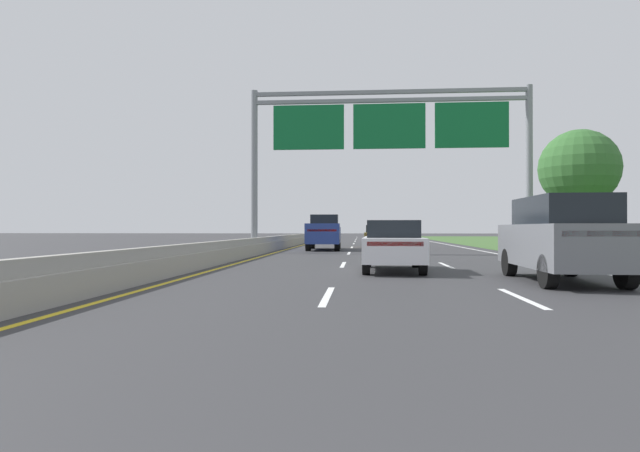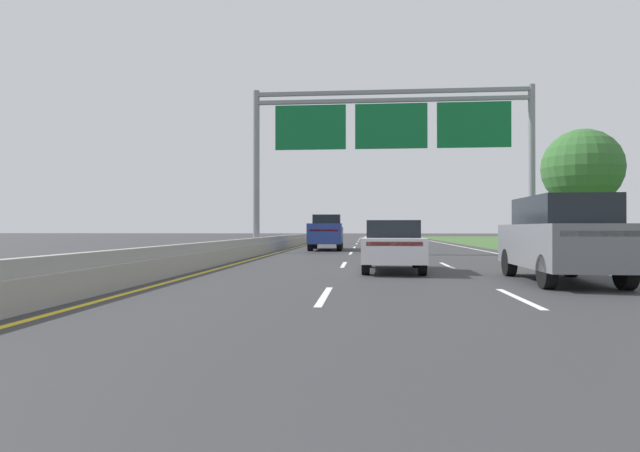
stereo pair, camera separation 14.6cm
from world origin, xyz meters
TOP-DOWN VIEW (x-y plane):
  - ground_plane at (0.00, 35.00)m, footprint 220.00×220.00m
  - lane_striping at (0.00, 34.54)m, footprint 11.96×106.00m
  - grass_verge_right at (13.95, 35.00)m, footprint 14.00×110.00m
  - median_barrier_concrete at (-6.60, 35.00)m, footprint 0.60×110.00m
  - overhead_sign_gantry at (0.30, 28.73)m, footprint 15.06×0.42m
  - pickup_truck_blue at (-3.51, 33.09)m, footprint 2.13×5.45m
  - car_white_centre_lane_sedan at (-0.20, 16.82)m, footprint 1.95×4.45m
  - car_darkgreen_centre_lane_sedan at (0.12, 45.19)m, footprint 1.83×4.40m
  - car_gold_centre_lane_sedan at (-0.06, 38.10)m, footprint 1.89×4.43m
  - car_grey_right_lane_suv at (3.75, 13.68)m, footprint 1.96×4.72m
  - roadside_tree_mid at (10.95, 30.72)m, footprint 4.34×4.34m

SIDE VIEW (x-z plane):
  - ground_plane at x=0.00m, z-range 0.00..0.00m
  - lane_striping at x=0.00m, z-range 0.00..0.01m
  - grass_verge_right at x=13.95m, z-range 0.00..0.02m
  - median_barrier_concrete at x=-6.60m, z-range -0.07..0.78m
  - car_white_centre_lane_sedan at x=-0.20m, z-range 0.03..1.60m
  - car_darkgreen_centre_lane_sedan at x=0.12m, z-range 0.03..1.60m
  - car_gold_centre_lane_sedan at x=-0.06m, z-range 0.03..1.60m
  - pickup_truck_blue at x=-3.51m, z-range -0.03..2.17m
  - car_grey_right_lane_suv at x=3.75m, z-range 0.04..2.15m
  - roadside_tree_mid at x=10.95m, z-range 1.24..8.10m
  - overhead_sign_gantry at x=0.30m, z-range 1.91..10.82m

